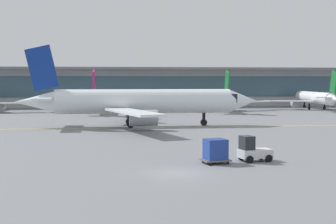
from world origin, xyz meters
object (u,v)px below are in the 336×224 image
object	(u,v)px
gate_airplane_4	(315,98)
cargo_dolly_lead	(215,150)
gate_airplane_2	(98,100)
taxiing_regional_jet	(141,102)
baggage_tug	(253,150)
gate_airplane_3	(215,99)

from	to	relation	value
gate_airplane_4	cargo_dolly_lead	world-z (taller)	gate_airplane_4
gate_airplane_2	taxiing_regional_jet	size ratio (longest dim) A/B	0.75
gate_airplane_4	taxiing_regional_jet	world-z (taller)	taxiing_regional_jet
gate_airplane_4	taxiing_regional_jet	size ratio (longest dim) A/B	0.75
baggage_tug	cargo_dolly_lead	world-z (taller)	baggage_tug
gate_airplane_3	baggage_tug	world-z (taller)	gate_airplane_3
gate_airplane_3	cargo_dolly_lead	distance (m)	67.40
gate_airplane_3	gate_airplane_2	bearing A→B (deg)	93.25
cargo_dolly_lead	baggage_tug	bearing A→B (deg)	-0.00
gate_airplane_2	baggage_tug	distance (m)	64.84
gate_airplane_3	baggage_tug	bearing A→B (deg)	169.33
gate_airplane_2	taxiing_regional_jet	distance (m)	32.50
gate_airplane_4	baggage_tug	bearing A→B (deg)	155.72
gate_airplane_4	gate_airplane_3	bearing A→B (deg)	98.12
taxiing_regional_jet	baggage_tug	distance (m)	32.42
gate_airplane_3	baggage_tug	distance (m)	66.18
gate_airplane_3	cargo_dolly_lead	size ratio (longest dim) A/B	10.85
cargo_dolly_lead	gate_airplane_4	bearing A→B (deg)	50.15
gate_airplane_3	gate_airplane_4	distance (m)	23.35
gate_airplane_3	taxiing_regional_jet	world-z (taller)	taxiing_regional_jet
gate_airplane_4	gate_airplane_2	bearing A→B (deg)	97.53
gate_airplane_3	cargo_dolly_lead	xyz separation A→B (m)	(-14.70, -65.76, -1.50)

